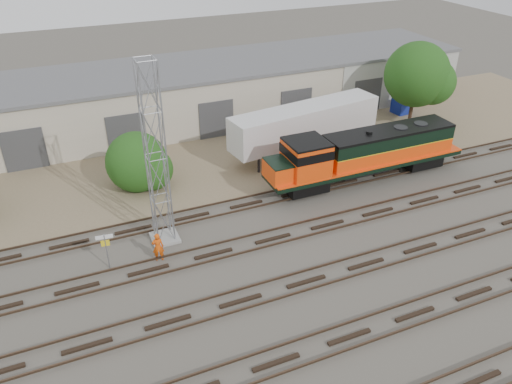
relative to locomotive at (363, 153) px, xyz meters
name	(u,v)px	position (x,y,z in m)	size (l,w,h in m)	color
ground	(283,253)	(-9.54, -6.00, -2.25)	(140.00, 140.00, 0.00)	#47423A
dirt_strip	(207,154)	(-9.54, 9.00, -2.24)	(80.00, 16.00, 0.02)	#726047
tracks	(306,282)	(-9.54, -9.00, -2.17)	(80.00, 20.40, 0.28)	black
warehouse	(179,95)	(-9.50, 16.98, 0.41)	(58.40, 10.40, 5.30)	#BBAF9C
locomotive	(363,153)	(0.00, 0.00, 0.00)	(16.18, 2.84, 3.89)	black
signal_tower	(156,160)	(-15.86, -1.71, 3.38)	(1.70, 1.70, 11.57)	gray
sign_post	(106,245)	(-19.57, -3.26, -0.59)	(0.97, 0.15, 2.37)	gray
worker	(158,247)	(-16.70, -3.67, -1.30)	(0.69, 0.45, 1.90)	#E54F0C
semi_trailer	(308,123)	(-1.48, 6.02, 0.36)	(13.73, 4.65, 4.15)	silver
dumpster_blue	(402,106)	(11.57, 10.24, -1.50)	(1.60, 1.50, 1.50)	navy
dumpster_red	(420,95)	(15.54, 12.30, -1.55)	(1.50, 1.40, 1.40)	maroon
tree_mid	(141,164)	(-15.68, 5.61, -0.36)	(4.77, 4.54, 4.54)	#382619
tree_east	(421,76)	(10.49, 6.98, 2.60)	(6.19, 5.89, 7.95)	#382619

